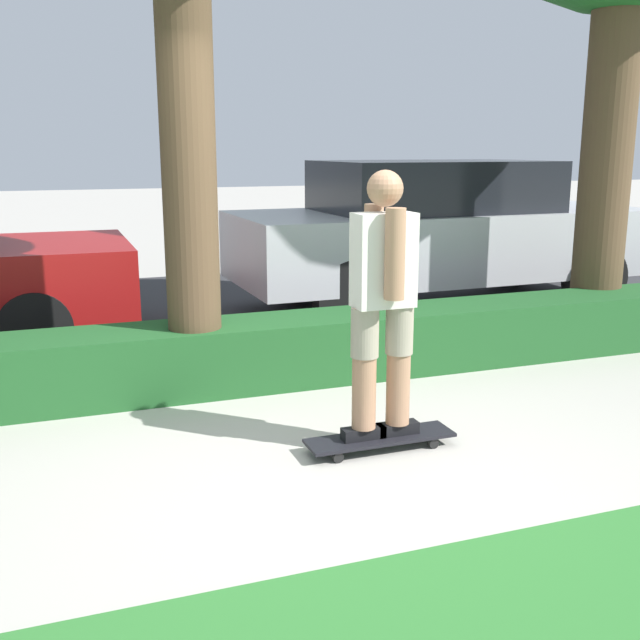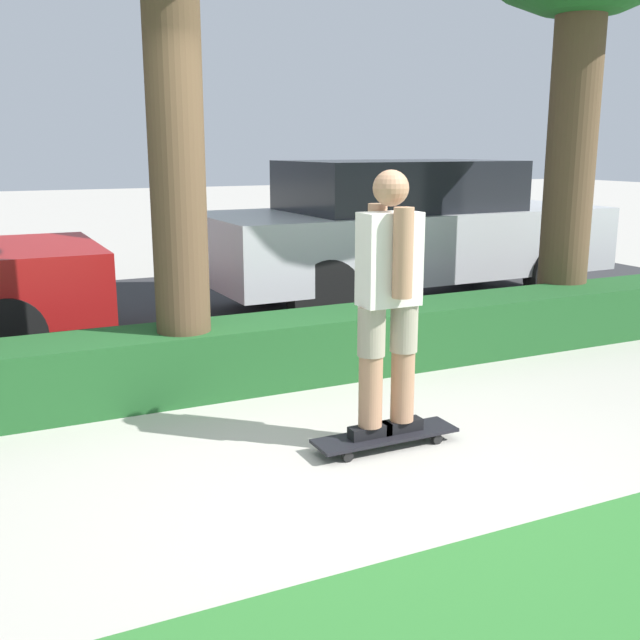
{
  "view_description": "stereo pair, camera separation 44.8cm",
  "coord_description": "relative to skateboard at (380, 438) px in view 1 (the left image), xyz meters",
  "views": [
    {
      "loc": [
        -1.42,
        -3.68,
        1.76
      ],
      "look_at": [
        0.14,
        0.6,
        0.7
      ],
      "focal_mm": 42.0,
      "sensor_mm": 36.0,
      "label": 1
    },
    {
      "loc": [
        -1.83,
        -3.51,
        1.76
      ],
      "look_at": [
        0.14,
        0.6,
        0.7
      ],
      "focal_mm": 42.0,
      "sensor_mm": 36.0,
      "label": 2
    }
  ],
  "objects": [
    {
      "name": "hedge_row",
      "position": [
        -0.34,
        1.48,
        0.18
      ],
      "size": [
        14.6,
        0.6,
        0.49
      ],
      "color": "#1E5123",
      "rests_on": "ground_plane"
    },
    {
      "name": "street_asphalt",
      "position": [
        -0.34,
        4.08,
        -0.06
      ],
      "size": [
        14.6,
        5.0,
        0.01
      ],
      "color": "#2D2D30",
      "rests_on": "ground_plane"
    },
    {
      "name": "parked_car_middle",
      "position": [
        2.34,
        3.56,
        0.79
      ],
      "size": [
        4.69,
        1.87,
        1.62
      ],
      "rotation": [
        0.0,
        0.0,
        0.02
      ],
      "color": "#B7B7BC",
      "rests_on": "ground_plane"
    },
    {
      "name": "ground_plane",
      "position": [
        -0.34,
        -0.12,
        -0.07
      ],
      "size": [
        60.0,
        60.0,
        0.0
      ],
      "primitive_type": "plane",
      "color": "#ADA89E"
    },
    {
      "name": "skateboard",
      "position": [
        0.0,
        0.0,
        0.0
      ],
      "size": [
        0.9,
        0.24,
        0.08
      ],
      "color": "black",
      "rests_on": "ground_plane"
    },
    {
      "name": "skater_person",
      "position": [
        0.0,
        -0.0,
        0.84
      ],
      "size": [
        0.48,
        0.4,
        1.56
      ],
      "color": "black",
      "rests_on": "skateboard"
    }
  ]
}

